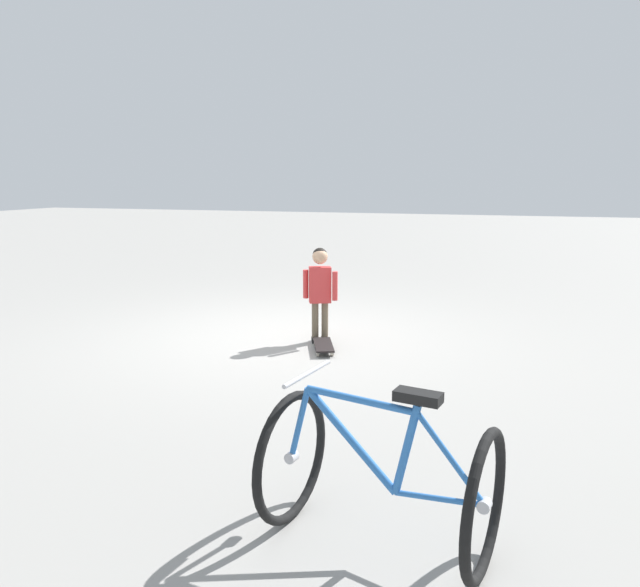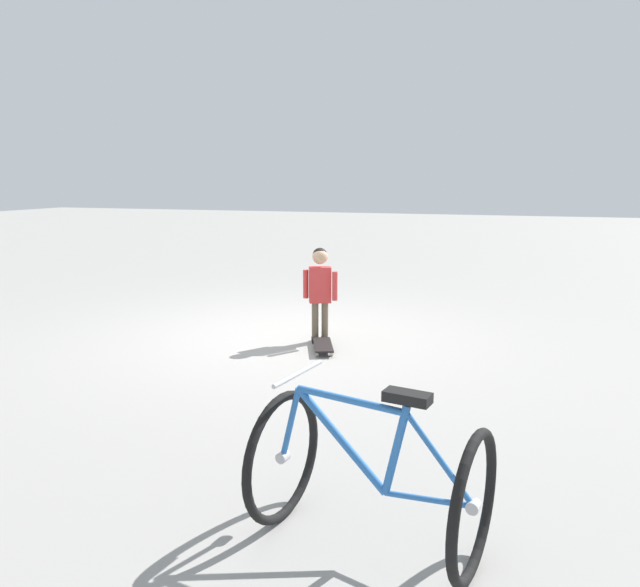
{
  "view_description": "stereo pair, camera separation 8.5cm",
  "coord_description": "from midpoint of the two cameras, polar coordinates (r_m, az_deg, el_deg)",
  "views": [
    {
      "loc": [
        6.4,
        2.52,
        1.81
      ],
      "look_at": [
        0.09,
        0.52,
        0.55
      ],
      "focal_mm": 34.0,
      "sensor_mm": 36.0,
      "label": 1
    },
    {
      "loc": [
        6.38,
        2.61,
        1.81
      ],
      "look_at": [
        0.09,
        0.52,
        0.55
      ],
      "focal_mm": 34.0,
      "sensor_mm": 36.0,
      "label": 2
    }
  ],
  "objects": [
    {
      "name": "ground_plane",
      "position": [
        7.12,
        -4.09,
        -3.98
      ],
      "size": [
        50.0,
        50.0,
        0.0
      ],
      "primitive_type": "plane",
      "color": "gray"
    },
    {
      "name": "bicycle_far",
      "position": [
        3.12,
        4.89,
        -16.61
      ],
      "size": [
        0.9,
        1.18,
        0.85
      ],
      "color": "black",
      "rests_on": "ground"
    },
    {
      "name": "skateboard",
      "position": [
        6.48,
        -0.05,
        -4.9
      ],
      "size": [
        0.59,
        0.39,
        0.07
      ],
      "color": "black",
      "rests_on": "ground"
    },
    {
      "name": "child_person",
      "position": [
        6.72,
        -0.36,
        0.89
      ],
      "size": [
        0.25,
        0.41,
        1.06
      ],
      "color": "brown",
      "rests_on": "ground"
    }
  ]
}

